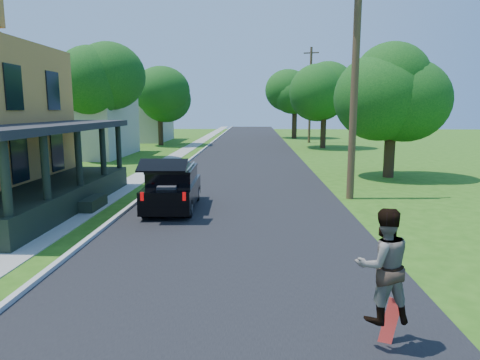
{
  "coord_description": "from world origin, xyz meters",
  "views": [
    {
      "loc": [
        0.57,
        -9.17,
        3.65
      ],
      "look_at": [
        0.15,
        3.0,
        1.62
      ],
      "focal_mm": 32.0,
      "sensor_mm": 36.0,
      "label": 1
    }
  ],
  "objects_px": {
    "black_suv": "(173,188)",
    "skateboarder": "(383,265)",
    "utility_pole_near": "(355,81)",
    "tree_right_near": "(392,86)"
  },
  "relations": [
    {
      "from": "black_suv",
      "to": "skateboarder",
      "type": "distance_m",
      "value": 10.44
    },
    {
      "from": "skateboarder",
      "to": "utility_pole_near",
      "type": "bearing_deg",
      "value": -109.31
    },
    {
      "from": "tree_right_near",
      "to": "skateboarder",
      "type": "bearing_deg",
      "value": -107.24
    },
    {
      "from": "black_suv",
      "to": "utility_pole_near",
      "type": "xyz_separation_m",
      "value": [
        6.94,
        2.03,
        3.95
      ]
    },
    {
      "from": "black_suv",
      "to": "utility_pole_near",
      "type": "height_order",
      "value": "utility_pole_near"
    },
    {
      "from": "black_suv",
      "to": "tree_right_near",
      "type": "distance_m",
      "value": 13.48
    },
    {
      "from": "tree_right_near",
      "to": "utility_pole_near",
      "type": "distance_m",
      "value": 6.65
    },
    {
      "from": "utility_pole_near",
      "to": "tree_right_near",
      "type": "bearing_deg",
      "value": 48.52
    },
    {
      "from": "black_suv",
      "to": "utility_pole_near",
      "type": "relative_size",
      "value": 0.49
    },
    {
      "from": "skateboarder",
      "to": "tree_right_near",
      "type": "xyz_separation_m",
      "value": [
        5.27,
        17.0,
        3.48
      ]
    }
  ]
}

